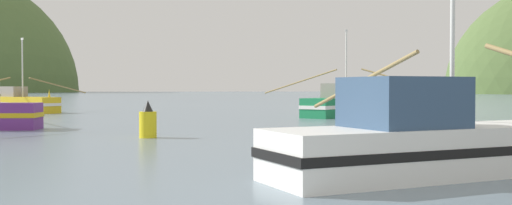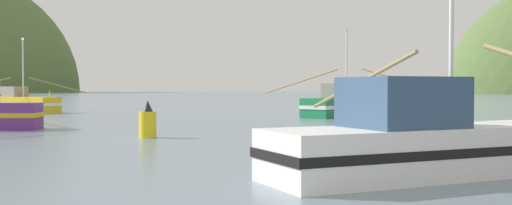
{
  "view_description": "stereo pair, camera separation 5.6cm",
  "coord_description": "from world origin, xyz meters",
  "px_view_note": "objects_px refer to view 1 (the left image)",
  "views": [
    {
      "loc": [
        -4.3,
        -6.97,
        2.24
      ],
      "look_at": [
        -2.02,
        24.86,
        1.4
      ],
      "focal_mm": 40.94,
      "sensor_mm": 36.0,
      "label": 1
    },
    {
      "loc": [
        -4.25,
        -6.97,
        2.24
      ],
      "look_at": [
        -2.02,
        24.86,
        1.4
      ],
      "focal_mm": 40.94,
      "sensor_mm": 36.0,
      "label": 2
    }
  ],
  "objects_px": {
    "fishing_boat_white": "(442,142)",
    "fishing_boat_green": "(348,105)",
    "fishing_boat_yellow": "(19,103)",
    "channel_buoy": "(148,122)"
  },
  "relations": [
    {
      "from": "fishing_boat_white",
      "to": "fishing_boat_green",
      "type": "bearing_deg",
      "value": 60.8
    },
    {
      "from": "fishing_boat_green",
      "to": "fishing_boat_yellow",
      "type": "bearing_deg",
      "value": 113.53
    },
    {
      "from": "fishing_boat_yellow",
      "to": "channel_buoy",
      "type": "xyz_separation_m",
      "value": [
        14.51,
        -27.6,
        -0.15
      ]
    },
    {
      "from": "fishing_boat_yellow",
      "to": "fishing_boat_white",
      "type": "height_order",
      "value": "fishing_boat_white"
    },
    {
      "from": "fishing_boat_yellow",
      "to": "fishing_boat_white",
      "type": "distance_m",
      "value": 45.55
    },
    {
      "from": "fishing_boat_yellow",
      "to": "fishing_boat_white",
      "type": "bearing_deg",
      "value": -18.82
    },
    {
      "from": "fishing_boat_white",
      "to": "fishing_boat_green",
      "type": "distance_m",
      "value": 30.93
    },
    {
      "from": "fishing_boat_white",
      "to": "channel_buoy",
      "type": "relative_size",
      "value": 7.62
    },
    {
      "from": "fishing_boat_white",
      "to": "fishing_boat_yellow",
      "type": "bearing_deg",
      "value": 100.12
    },
    {
      "from": "fishing_boat_yellow",
      "to": "fishing_boat_white",
      "type": "xyz_separation_m",
      "value": [
        23.22,
        -39.19,
        0.01
      ]
    }
  ]
}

